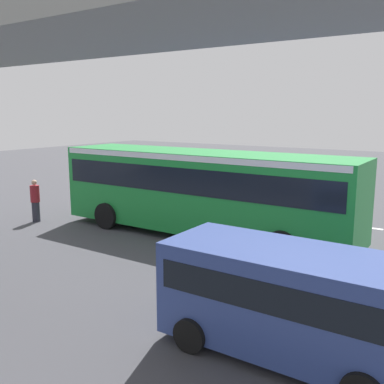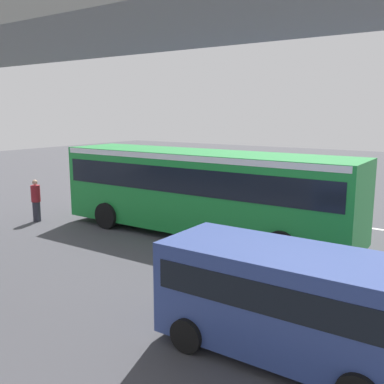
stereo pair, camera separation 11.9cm
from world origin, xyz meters
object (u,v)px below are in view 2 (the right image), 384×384
object	(u,v)px
city_bus	(202,186)
traffic_sign	(190,167)
parked_van	(286,296)
pedestrian	(36,201)

from	to	relation	value
city_bus	traffic_sign	distance (m)	5.71
parked_van	traffic_sign	xyz separation A→B (m)	(9.32, -10.43, 0.71)
parked_van	traffic_sign	bearing A→B (deg)	-48.22
pedestrian	traffic_sign	xyz separation A→B (m)	(-3.37, -6.55, 1.00)
pedestrian	parked_van	bearing A→B (deg)	163.01
city_bus	pedestrian	size ratio (longest dim) A/B	6.44
parked_van	city_bus	bearing A→B (deg)	-46.25
parked_van	pedestrian	bearing A→B (deg)	-16.99
city_bus	parked_van	distance (m)	8.32
city_bus	pedestrian	xyz separation A→B (m)	(6.96, 2.11, -1.00)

